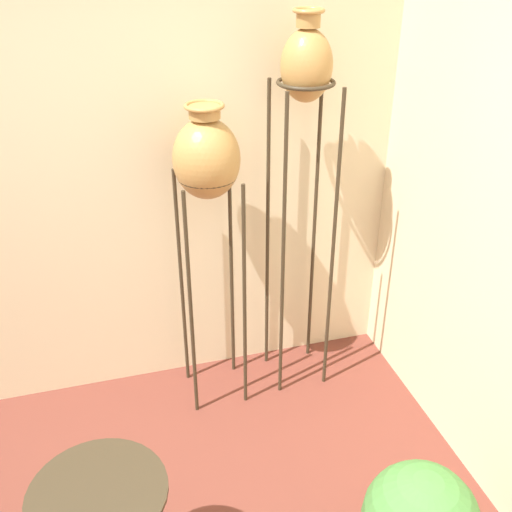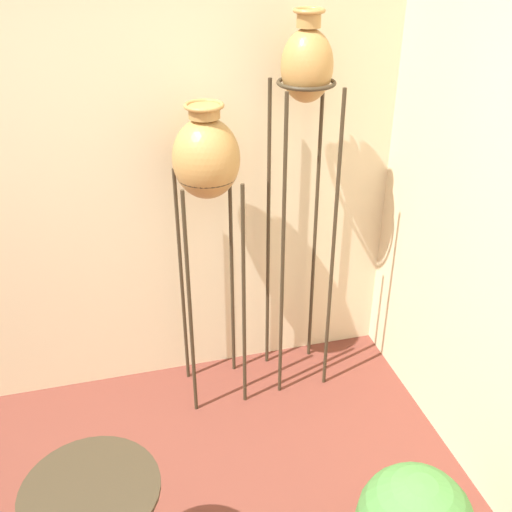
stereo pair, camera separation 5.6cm
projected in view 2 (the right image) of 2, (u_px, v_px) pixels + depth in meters
wall_back at (80, 165)px, 2.98m from camera, size 7.35×0.06×2.70m
vase_stand_tall at (306, 87)px, 2.82m from camera, size 0.30×0.30×2.07m
vase_stand_medium at (206, 164)px, 2.86m from camera, size 0.32×0.32×1.69m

